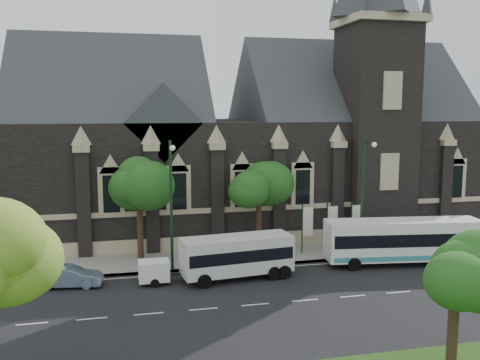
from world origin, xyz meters
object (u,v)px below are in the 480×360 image
object	(u,v)px
street_lamp_near	(364,191)
banner_flag_left	(306,224)
box_trailer	(154,271)
tree_walk_right	(261,178)
banner_flag_center	(331,223)
street_lamp_mid	(171,198)
banner_flag_right	(355,222)
tree_park_east	(457,267)
sedan	(69,277)
shuttle_bus	(237,254)
tour_coach	(403,240)
tree_walk_left	(142,183)

from	to	relation	value
street_lamp_near	banner_flag_left	world-z (taller)	street_lamp_near
box_trailer	street_lamp_near	bearing A→B (deg)	8.10
tree_walk_right	banner_flag_center	bearing A→B (deg)	-18.64
banner_flag_left	banner_flag_center	xyz separation A→B (m)	(2.00, 0.00, 0.00)
street_lamp_near	street_lamp_mid	world-z (taller)	same
tree_walk_right	banner_flag_right	distance (m)	8.05
tree_walk_right	box_trailer	xyz separation A→B (m)	(-8.60, -5.78, -4.97)
tree_park_east	sedan	distance (m)	22.73
banner_flag_center	box_trailer	xyz separation A→B (m)	(-13.68, -4.07, -1.54)
street_lamp_near	shuttle_bus	xyz separation A→B (m)	(-9.98, -2.31, -3.49)
street_lamp_mid	shuttle_bus	xyz separation A→B (m)	(4.02, -2.31, -3.49)
banner_flag_right	tour_coach	bearing A→B (deg)	-62.54
tree_walk_right	street_lamp_near	xyz separation A→B (m)	(6.79, -3.62, -0.71)
shuttle_bus	box_trailer	world-z (taller)	shuttle_bus
tree_walk_left	banner_flag_left	size ratio (longest dim) A/B	1.91
street_lamp_near	sedan	size ratio (longest dim) A/B	2.23
tree_park_east	banner_flag_center	bearing A→B (deg)	83.43
banner_flag_right	tour_coach	distance (m)	4.31
tree_walk_left	banner_flag_left	world-z (taller)	tree_walk_left
street_lamp_near	banner_flag_left	size ratio (longest dim) A/B	2.25
banner_flag_center	banner_flag_left	bearing A→B (deg)	180.00
tree_park_east	street_lamp_near	bearing A→B (deg)	76.89
tree_walk_left	street_lamp_mid	world-z (taller)	street_lamp_mid
banner_flag_center	banner_flag_right	size ratio (longest dim) A/B	1.00
street_lamp_mid	banner_flag_right	bearing A→B (deg)	7.60
banner_flag_center	box_trailer	bearing A→B (deg)	-163.43
street_lamp_mid	shuttle_bus	distance (m)	5.80
tree_walk_right	street_lamp_mid	xyz separation A→B (m)	(-7.21, -3.62, -0.71)
tree_park_east	shuttle_bus	bearing A→B (deg)	113.59
tree_walk_left	street_lamp_mid	bearing A→B (deg)	-63.53
tour_coach	shuttle_bus	size ratio (longest dim) A/B	1.51
banner_flag_right	tour_coach	xyz separation A→B (m)	(1.97, -3.79, -0.62)
street_lamp_near	tour_coach	distance (m)	4.45
street_lamp_mid	banner_flag_right	xyz separation A→B (m)	(14.29, 1.91, -2.73)
shuttle_bus	box_trailer	xyz separation A→B (m)	(-5.41, 0.15, -0.78)
street_lamp_near	banner_flag_right	world-z (taller)	street_lamp_near
tree_walk_right	tour_coach	xyz separation A→B (m)	(9.04, -5.50, -4.05)
tree_park_east	banner_flag_left	distance (m)	18.46
tree_walk_right	tree_walk_left	distance (m)	9.01
tree_walk_right	street_lamp_near	size ratio (longest dim) A/B	0.87
box_trailer	sedan	size ratio (longest dim) A/B	0.69
street_lamp_near	shuttle_bus	size ratio (longest dim) A/B	1.20
shuttle_bus	box_trailer	size ratio (longest dim) A/B	2.68
tour_coach	sedan	distance (m)	22.88
banner_flag_right	tour_coach	size ratio (longest dim) A/B	0.35
banner_flag_center	shuttle_bus	bearing A→B (deg)	-152.97
street_lamp_near	box_trailer	distance (m)	16.12
banner_flag_center	sedan	size ratio (longest dim) A/B	0.99
shuttle_bus	sedan	world-z (taller)	shuttle_bus
shuttle_bus	banner_flag_left	bearing A→B (deg)	27.17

